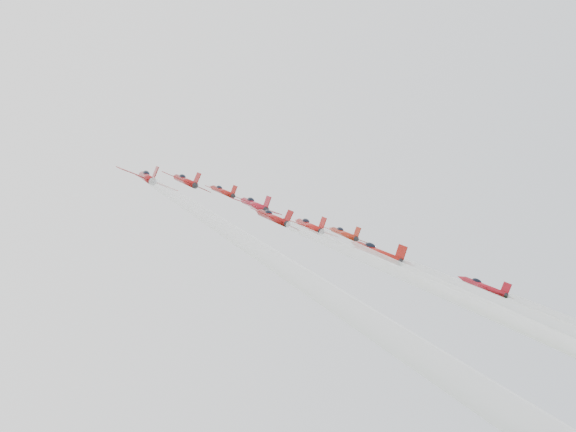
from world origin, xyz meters
TOP-DOWN VIEW (x-y plane):
  - jet_lead at (-3.86, 21.07)m, footprint 8.86×10.71m
  - jet_row2_left at (-15.06, 13.23)m, footprint 9.94×12.01m
  - jet_row2_center at (-3.09, 8.86)m, footprint 10.45×12.63m
  - jet_row2_right at (17.98, 10.51)m, footprint 9.79×11.83m
  - jet_center at (1.11, -40.70)m, footprint 10.03×85.72m
  - jet_rear_farleft at (-30.67, -45.26)m, footprint 8.44×72.19m
  - jet_rear_left at (-10.96, -43.47)m, footprint 8.39×71.72m

SIDE VIEW (x-z plane):
  - jet_rear_farleft at x=-30.67m, z-range 84.48..143.35m
  - jet_rear_left at x=-10.96m, z-range 86.13..144.61m
  - jet_center at x=1.11m, z-range 82.67..152.57m
  - jet_row2_center at x=-3.09m, z-range 152.79..163.06m
  - jet_row2_right at x=17.98m, z-range 154.45..164.07m
  - jet_row2_left at x=-15.06m, z-range 156.59..166.35m
  - jet_lead at x=-3.86m, z-range 163.47..172.17m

